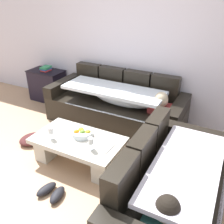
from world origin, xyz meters
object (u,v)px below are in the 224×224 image
couch_along_wall (117,106)px  pair_of_shoes (52,192)px  open_magazine (101,146)px  book_stack_on_cabinet (46,68)px  wine_glass_near_left (51,131)px  crumpled_garment (32,139)px  fruit_bowl (82,133)px  wine_glass_near_right (91,141)px  side_cabinet (48,85)px  coffee_table (79,147)px  couch_near_window (172,190)px

couch_along_wall → pair_of_shoes: couch_along_wall is taller
couch_along_wall → pair_of_shoes: size_ratio=6.95×
open_magazine → book_stack_on_cabinet: (-2.13, 1.46, 0.30)m
open_magazine → pair_of_shoes: size_ratio=0.83×
wine_glass_near_left → crumpled_garment: size_ratio=0.42×
fruit_bowl → wine_glass_near_left: wine_glass_near_left is taller
wine_glass_near_right → side_cabinet: 2.59m
coffee_table → book_stack_on_cabinet: (-1.77, 1.45, 0.45)m
coffee_table → book_stack_on_cabinet: size_ratio=5.27×
couch_along_wall → crumpled_garment: bearing=-127.5°
fruit_bowl → crumpled_garment: size_ratio=0.70×
coffee_table → side_cabinet: 2.29m
couch_along_wall → open_magazine: (0.38, -1.23, 0.05)m
wine_glass_near_right → pair_of_shoes: size_ratio=0.49×
crumpled_garment → wine_glass_near_right: bearing=-8.2°
wine_glass_near_right → pair_of_shoes: bearing=-111.9°
couch_near_window → open_magazine: bearing=74.9°
coffee_table → wine_glass_near_right: 0.40m
fruit_bowl → open_magazine: 0.36m
wine_glass_near_left → couch_near_window: bearing=-3.9°
fruit_bowl → wine_glass_near_right: size_ratio=1.69×
couch_near_window → pair_of_shoes: bearing=106.8°
couch_near_window → book_stack_on_cabinet: couch_near_window is taller
book_stack_on_cabinet → side_cabinet: bearing=-139.0°
couch_along_wall → wine_glass_near_right: size_ratio=14.17×
open_magazine → wine_glass_near_right: bearing=-120.7°
fruit_bowl → side_cabinet: 2.25m
wine_glass_near_right → open_magazine: (0.08, 0.11, -0.11)m
wine_glass_near_right → open_magazine: size_ratio=0.59×
coffee_table → wine_glass_near_right: size_ratio=7.23×
couch_along_wall → coffee_table: 1.22m
book_stack_on_cabinet → open_magazine: bearing=-34.4°
wine_glass_near_right → crumpled_garment: 1.29m
fruit_bowl → book_stack_on_cabinet: (-1.78, 1.36, 0.26)m
couch_near_window → wine_glass_near_left: (-1.66, 0.11, 0.16)m
pair_of_shoes → crumpled_garment: 1.21m
coffee_table → pair_of_shoes: size_ratio=3.55×
book_stack_on_cabinet → pair_of_shoes: size_ratio=0.67×
couch_near_window → wine_glass_near_right: 1.09m
couch_near_window → side_cabinet: (-3.12, 1.72, -0.01)m
coffee_table → fruit_bowl: 0.20m
coffee_table → crumpled_garment: 0.94m
side_cabinet → pair_of_shoes: size_ratio=2.13×
wine_glass_near_left → fruit_bowl: bearing=37.5°
open_magazine → book_stack_on_cabinet: size_ratio=1.23×
wine_glass_near_left → crumpled_garment: bearing=161.0°
fruit_bowl → couch_near_window: bearing=-15.2°
side_cabinet → crumpled_garment: 1.66m
coffee_table → couch_near_window: bearing=-11.5°
wine_glass_near_left → open_magazine: wine_glass_near_left is taller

